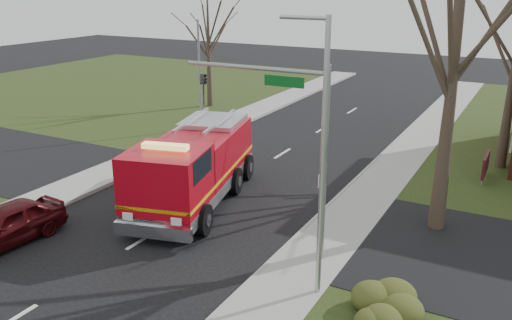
% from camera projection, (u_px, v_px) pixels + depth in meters
% --- Properties ---
extents(ground, '(120.00, 120.00, 0.00)m').
position_uv_depth(ground, '(144.00, 239.00, 20.37)').
color(ground, black).
rests_on(ground, ground).
extents(sidewalk_right, '(2.40, 80.00, 0.15)m').
position_uv_depth(sidewalk_right, '(295.00, 278.00, 17.56)').
color(sidewalk_right, gray).
rests_on(sidewalk_right, ground).
extents(sidewalk_left, '(2.40, 80.00, 0.15)m').
position_uv_depth(sidewalk_left, '(30.00, 206.00, 23.14)').
color(sidewalk_left, gray).
rests_on(sidewalk_left, ground).
extents(health_center_sign, '(0.12, 2.00, 1.40)m').
position_uv_depth(health_center_sign, '(486.00, 165.00, 25.81)').
color(health_center_sign, '#410F16').
rests_on(health_center_sign, ground).
extents(hedge_corner, '(2.80, 2.00, 0.90)m').
position_uv_depth(hedge_corner, '(371.00, 303.00, 15.30)').
color(hedge_corner, '#313D16').
rests_on(hedge_corner, lawn_right).
extents(bare_tree_near, '(6.00, 6.00, 12.00)m').
position_uv_depth(bare_tree_near, '(458.00, 36.00, 18.78)').
color(bare_tree_near, '#33281E').
rests_on(bare_tree_near, ground).
extents(bare_tree_left, '(4.50, 4.50, 9.00)m').
position_uv_depth(bare_tree_left, '(208.00, 33.00, 39.84)').
color(bare_tree_left, '#33281E').
rests_on(bare_tree_left, ground).
extents(traffic_signal_mast, '(5.29, 0.18, 6.80)m').
position_uv_depth(traffic_signal_mast, '(289.00, 125.00, 17.80)').
color(traffic_signal_mast, gray).
rests_on(traffic_signal_mast, ground).
extents(streetlight_pole, '(1.48, 0.16, 8.40)m').
position_uv_depth(streetlight_pole, '(321.00, 155.00, 15.31)').
color(streetlight_pole, '#B7BABF').
rests_on(streetlight_pole, ground).
extents(utility_pole_far, '(0.14, 0.14, 7.00)m').
position_uv_depth(utility_pole_far, '(200.00, 77.00, 34.03)').
color(utility_pole_far, gray).
rests_on(utility_pole_far, ground).
extents(fire_engine, '(5.02, 9.10, 3.48)m').
position_uv_depth(fire_engine, '(193.00, 169.00, 23.17)').
color(fire_engine, '#AC0716').
rests_on(fire_engine, ground).
extents(parked_car_maroon, '(2.17, 4.60, 1.52)m').
position_uv_depth(parked_car_maroon, '(5.00, 225.00, 19.78)').
color(parked_car_maroon, '#3D090C').
rests_on(parked_car_maroon, ground).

